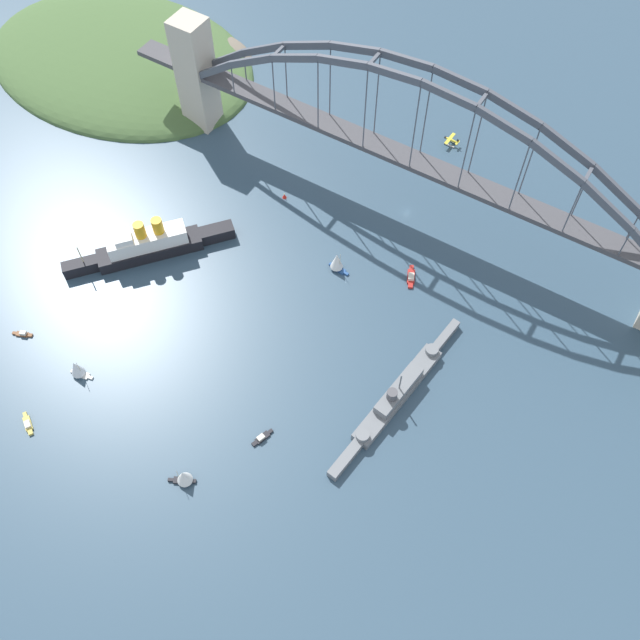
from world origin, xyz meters
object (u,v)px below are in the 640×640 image
harbor_arch_bridge (414,161)px  seaplane_taxiing_near_bridge (451,141)px  small_boat_6 (337,261)px  channel_marker_buoy (284,196)px  small_boat_7 (23,334)px  small_boat_9 (76,368)px  small_boat_1 (262,438)px  small_boat_3 (28,424)px  small_boat_8 (183,477)px  ocean_liner (149,245)px  naval_cruiser (397,394)px  small_boat_5 (411,277)px

harbor_arch_bridge → seaplane_taxiing_near_bridge: bearing=-87.2°
small_boat_6 → channel_marker_buoy: bearing=-28.5°
small_boat_7 → small_boat_9: (-33.20, 1.64, 3.99)m
small_boat_1 → small_boat_9: size_ratio=0.94×
harbor_arch_bridge → small_boat_1: (-6.95, 132.45, -32.26)m
small_boat_3 → small_boat_8: (-66.35, -14.01, 3.94)m
small_boat_3 → small_boat_7: 42.94m
small_boat_9 → channel_marker_buoy: (-17.75, -125.25, -3.66)m
harbor_arch_bridge → ocean_liner: (87.16, 83.60, -26.81)m
harbor_arch_bridge → ocean_liner: harbor_arch_bridge is taller
small_boat_3 → harbor_arch_bridge: bearing=-112.8°
ocean_liner → seaplane_taxiing_near_bridge: bearing=-121.8°
harbor_arch_bridge → naval_cruiser: bearing=115.5°
seaplane_taxiing_near_bridge → small_boat_1: 185.37m
seaplane_taxiing_near_bridge → small_boat_9: size_ratio=0.91×
small_boat_1 → small_boat_5: 99.52m
small_boat_7 → channel_marker_buoy: 133.70m
ocean_liner → small_boat_1: (-94.10, 48.85, -5.45)m
small_boat_7 → small_boat_8: bearing=171.2°
small_boat_1 → small_boat_9: small_boat_9 is taller
ocean_liner → small_boat_6: size_ratio=5.62×
harbor_arch_bridge → small_boat_7: bearing=54.2°
small_boat_8 → small_boat_1: bearing=-116.6°
small_boat_7 → small_boat_6: bearing=-133.4°
seaplane_taxiing_near_bridge → channel_marker_buoy: 91.76m
ocean_liner → small_boat_8: size_ratio=6.39×
harbor_arch_bridge → small_boat_7: harbor_arch_bridge is taller
naval_cruiser → small_boat_7: naval_cruiser is taller
small_boat_1 → small_boat_3: size_ratio=1.00×
naval_cruiser → small_boat_1: (35.90, 42.69, -2.31)m
harbor_arch_bridge → ocean_liner: bearing=43.8°
small_boat_3 → small_boat_9: small_boat_9 is taller
small_boat_5 → harbor_arch_bridge: bearing=-59.4°
small_boat_6 → small_boat_5: bearing=-157.5°
harbor_arch_bridge → channel_marker_buoy: (54.59, 22.94, -31.91)m
ocean_liner → seaplane_taxiing_near_bridge: size_ratio=6.80×
small_boat_3 → small_boat_9: (-1.66, -27.49, 4.02)m
ocean_liner → small_boat_8: bearing=135.5°
small_boat_8 → small_boat_3: bearing=11.9°
small_boat_9 → ocean_liner: bearing=-77.1°
small_boat_1 → channel_marker_buoy: (61.53, -109.51, 0.35)m
seaplane_taxiing_near_bridge → small_boat_8: (5.07, 214.33, 2.62)m
ocean_liner → small_boat_6: ocean_liner is taller
naval_cruiser → small_boat_3: bearing=36.3°
small_boat_3 → small_boat_6: bearing=-116.0°
small_boat_5 → small_boat_9: bearing=51.1°
channel_marker_buoy → small_boat_3: bearing=82.8°
small_boat_7 → channel_marker_buoy: bearing=-112.4°
small_boat_1 → naval_cruiser: bearing=-130.1°
seaplane_taxiing_near_bridge → channel_marker_buoy: bearing=55.5°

